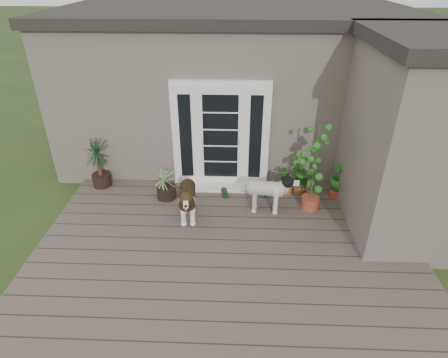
{
  "coord_description": "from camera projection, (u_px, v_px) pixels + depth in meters",
  "views": [
    {
      "loc": [
        0.13,
        -4.16,
        4.12
      ],
      "look_at": [
        -0.1,
        1.75,
        0.7
      ],
      "focal_mm": 30.1,
      "sensor_mm": 36.0,
      "label": 1
    }
  ],
  "objects": [
    {
      "name": "sapling",
      "position": [
        315.0,
        168.0,
        6.63
      ],
      "size": [
        0.67,
        0.67,
        1.72
      ],
      "primitive_type": null,
      "rotation": [
        0.0,
        0.0,
        -0.42
      ],
      "color": "#1D5D1A",
      "rests_on": "deck"
    },
    {
      "name": "house_wing",
      "position": [
        408.0,
        145.0,
        6.09
      ],
      "size": [
        1.6,
        2.4,
        3.1
      ],
      "primitive_type": "cube",
      "color": "#665E54",
      "rests_on": "ground"
    },
    {
      "name": "clog_right",
      "position": [
        264.0,
        193.0,
        7.43
      ],
      "size": [
        0.26,
        0.36,
        0.1
      ],
      "primitive_type": null,
      "rotation": [
        0.0,
        0.0,
        -0.38
      ],
      "color": "#173A22",
      "rests_on": "deck"
    },
    {
      "name": "herb_b",
      "position": [
        300.0,
        179.0,
        7.4
      ],
      "size": [
        0.57,
        0.57,
        0.61
      ],
      "primitive_type": "imported",
      "rotation": [
        0.0,
        0.0,
        2.43
      ],
      "color": "#215718",
      "rests_on": "deck"
    },
    {
      "name": "deck",
      "position": [
        227.0,
        256.0,
        5.99
      ],
      "size": [
        6.2,
        4.6,
        0.12
      ],
      "primitive_type": "cube",
      "color": "#6B5B4C",
      "rests_on": "ground"
    },
    {
      "name": "roof_main",
      "position": [
        234.0,
        12.0,
        8.09
      ],
      "size": [
        7.6,
        4.2,
        0.2
      ],
      "primitive_type": "cube",
      "color": "#2D2826",
      "rests_on": "house_main"
    },
    {
      "name": "herb_c",
      "position": [
        338.0,
        182.0,
        7.26
      ],
      "size": [
        0.43,
        0.43,
        0.62
      ],
      "primitive_type": "imported",
      "rotation": [
        0.0,
        0.0,
        4.64
      ],
      "color": "#1C611B",
      "rests_on": "deck"
    },
    {
      "name": "door_unit",
      "position": [
        221.0,
        135.0,
        7.33
      ],
      "size": [
        1.9,
        0.14,
        2.15
      ],
      "primitive_type": "cube",
      "color": "white",
      "rests_on": "deck"
    },
    {
      "name": "roof_wing",
      "position": [
        437.0,
        38.0,
        5.27
      ],
      "size": [
        1.8,
        2.6,
        0.2
      ],
      "primitive_type": "cube",
      "color": "#2D2826",
      "rests_on": "house_wing"
    },
    {
      "name": "clog_left",
      "position": [
        225.0,
        193.0,
        7.43
      ],
      "size": [
        0.2,
        0.33,
        0.09
      ],
      "primitive_type": null,
      "rotation": [
        0.0,
        0.0,
        0.22
      ],
      "color": "black",
      "rests_on": "deck"
    },
    {
      "name": "brindle_dog",
      "position": [
        188.0,
        201.0,
        6.58
      ],
      "size": [
        0.46,
        0.91,
        0.74
      ],
      "primitive_type": null,
      "rotation": [
        0.0,
        0.0,
        3.24
      ],
      "color": "#312112",
      "rests_on": "deck"
    },
    {
      "name": "herb_a",
      "position": [
        287.0,
        180.0,
        7.4
      ],
      "size": [
        0.6,
        0.6,
        0.54
      ],
      "primitive_type": "imported",
      "rotation": [
        0.0,
        0.0,
        0.63
      ],
      "color": "#1B4D16",
      "rests_on": "deck"
    },
    {
      "name": "white_dog",
      "position": [
        266.0,
        195.0,
        6.8
      ],
      "size": [
        0.88,
        0.45,
        0.7
      ],
      "primitive_type": null,
      "rotation": [
        0.0,
        0.0,
        -1.68
      ],
      "color": "silver",
      "rests_on": "deck"
    },
    {
      "name": "house_main",
      "position": [
        233.0,
        87.0,
        8.92
      ],
      "size": [
        7.4,
        4.0,
        3.1
      ],
      "primitive_type": "cube",
      "color": "#665E54",
      "rests_on": "ground"
    },
    {
      "name": "door_step",
      "position": [
        220.0,
        186.0,
        7.68
      ],
      "size": [
        1.6,
        0.4,
        0.05
      ],
      "primitive_type": "cube",
      "color": "white",
      "rests_on": "deck"
    },
    {
      "name": "spider_plant",
      "position": [
        166.0,
        183.0,
        7.21
      ],
      "size": [
        0.75,
        0.75,
        0.66
      ],
      "primitive_type": null,
      "rotation": [
        0.0,
        0.0,
        0.24
      ],
      "color": "#77925A",
      "rests_on": "deck"
    },
    {
      "name": "yucca",
      "position": [
        99.0,
        163.0,
        7.52
      ],
      "size": [
        0.91,
        0.91,
        1.02
      ],
      "primitive_type": null,
      "rotation": [
        0.0,
        0.0,
        0.37
      ],
      "color": "black",
      "rests_on": "deck"
    }
  ]
}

